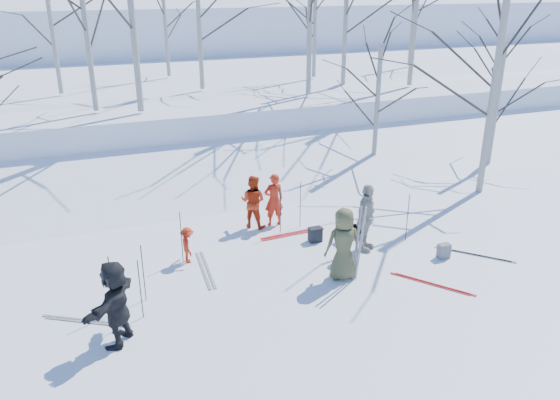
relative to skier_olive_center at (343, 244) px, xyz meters
name	(u,v)px	position (x,y,z in m)	size (l,w,h in m)	color
ground	(302,271)	(-0.76, 0.60, -0.88)	(120.00, 120.00, 0.00)	white
snow_ramp	(224,176)	(-0.76, 7.60, -0.73)	(70.00, 9.50, 1.40)	white
snow_plateau	(170,98)	(-0.76, 17.60, 0.12)	(70.00, 18.00, 2.20)	white
far_hill	(122,39)	(-0.76, 38.60, 1.12)	(90.00, 30.00, 6.00)	white
skier_olive_center	(343,244)	(0.00, 0.00, 0.00)	(0.86, 0.56, 1.76)	#494B2D
skier_red_north	(274,200)	(-0.45, 3.40, -0.10)	(0.56, 0.37, 1.55)	red
skier_redor_behind	(253,201)	(-1.04, 3.51, -0.11)	(0.74, 0.58, 1.53)	#BA2D0E
skier_red_seated	(188,245)	(-3.22, 2.08, -0.41)	(0.60, 0.34, 0.93)	red
skier_cream_east	(366,218)	(1.20, 1.08, 0.02)	(1.06, 0.44, 1.80)	beige
skier_grey_west	(116,303)	(-5.17, -0.66, 0.00)	(1.62, 0.52, 1.75)	black
dog	(352,227)	(1.31, 1.95, -0.63)	(0.27, 0.60, 0.50)	black
upright_ski_left	(357,243)	(0.24, -0.20, 0.07)	(0.07, 0.02, 1.90)	silver
upright_ski_right	(360,244)	(0.30, -0.26, 0.07)	(0.07, 0.02, 1.90)	silver
ski_pair_a	(432,284)	(1.80, -1.05, -0.87)	(1.30, 1.64, 0.02)	red
ski_pair_b	(293,234)	(-0.18, 2.62, -0.87)	(1.91, 0.30, 0.02)	red
ski_pair_c	(205,270)	(-2.94, 1.50, -0.87)	(0.32, 1.91, 0.02)	silver
ski_pair_d	(86,321)	(-5.76, 0.28, -0.87)	(1.73, 1.16, 0.02)	silver
ski_pair_e	(474,255)	(3.70, -0.22, -0.87)	(1.44, 1.52, 0.02)	silver
ski_pole_a	(140,289)	(-4.64, 0.02, -0.21)	(0.02, 0.02, 1.34)	black
ski_pole_b	(300,205)	(0.21, 3.02, -0.21)	(0.02, 0.02, 1.34)	black
ski_pole_c	(112,285)	(-5.17, 0.41, -0.21)	(0.02, 0.02, 1.34)	black
ski_pole_d	(181,237)	(-3.35, 2.15, -0.21)	(0.02, 0.02, 1.34)	black
ski_pole_e	(280,210)	(-0.46, 2.85, -0.21)	(0.02, 0.02, 1.34)	black
ski_pole_f	(408,218)	(2.53, 1.16, -0.21)	(0.02, 0.02, 1.34)	black
ski_pole_g	(143,273)	(-4.48, 0.68, -0.21)	(0.02, 0.02, 1.34)	black
backpack_red	(346,234)	(1.00, 1.70, -0.67)	(0.32, 0.22, 0.42)	maroon
backpack_grey	(444,251)	(2.86, -0.05, -0.69)	(0.30, 0.20, 0.38)	slate
backpack_dark	(315,234)	(0.21, 1.99, -0.68)	(0.34, 0.24, 0.40)	black
birch_plateau_a	(346,11)	(6.09, 11.99, 4.44)	(4.96, 4.96, 6.23)	silver
birch_plateau_b	(199,19)	(-0.06, 13.23, 4.18)	(4.60, 4.60, 5.72)	silver
birch_plateau_e	(315,22)	(5.73, 14.37, 3.87)	(4.17, 4.17, 5.10)	silver
birch_plateau_f	(165,25)	(-0.78, 17.13, 3.69)	(3.92, 3.92, 4.74)	silver
birch_plateau_h	(52,27)	(-5.76, 14.32, 3.96)	(4.30, 4.30, 5.28)	silver
birch_plateau_i	(310,16)	(3.70, 10.43, 4.38)	(4.88, 4.88, 6.12)	silver
birch_plateau_j	(413,13)	(12.25, 16.02, 4.04)	(4.40, 4.40, 5.43)	silver
birch_plateau_l	(86,27)	(-4.63, 10.46, 4.21)	(4.64, 4.64, 5.77)	silver
birch_edge_b	(495,82)	(6.87, 3.42, 2.76)	(5.69, 5.69, 7.27)	silver
birch_edge_c	(496,107)	(8.86, 5.34, 1.43)	(3.83, 3.83, 4.61)	silver
birch_edge_e	(377,109)	(4.73, 6.70, 1.40)	(3.79, 3.79, 4.55)	silver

